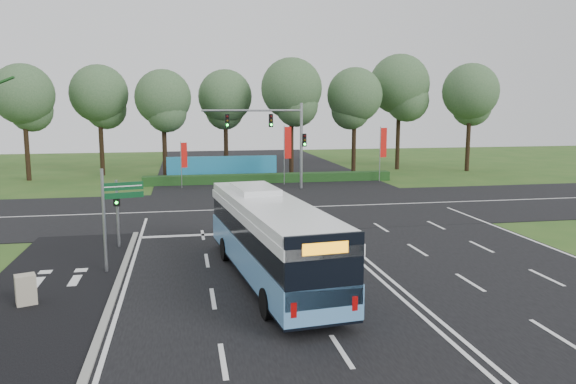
% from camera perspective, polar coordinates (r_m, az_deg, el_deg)
% --- Properties ---
extents(ground, '(120.00, 120.00, 0.00)m').
position_cam_1_polar(ground, '(26.31, 6.36, -6.30)').
color(ground, '#29501A').
rests_on(ground, ground).
extents(road_main, '(20.00, 120.00, 0.04)m').
position_cam_1_polar(road_main, '(26.31, 6.36, -6.26)').
color(road_main, black).
rests_on(road_main, ground).
extents(road_cross, '(120.00, 14.00, 0.05)m').
position_cam_1_polar(road_cross, '(37.67, 1.04, -1.59)').
color(road_cross, black).
rests_on(road_cross, ground).
extents(bike_path, '(5.00, 18.00, 0.06)m').
position_cam_1_polar(bike_path, '(22.90, -23.02, -9.22)').
color(bike_path, black).
rests_on(bike_path, ground).
extents(kerb_strip, '(0.25, 18.00, 0.12)m').
position_cam_1_polar(kerb_strip, '(22.49, -16.97, -9.14)').
color(kerb_strip, gray).
rests_on(kerb_strip, ground).
extents(city_bus, '(3.82, 12.17, 3.44)m').
position_cam_1_polar(city_bus, '(21.86, -1.80, -4.71)').
color(city_bus, '#568FC7').
rests_on(city_bus, ground).
extents(pedestrian_signal, '(0.31, 0.41, 3.31)m').
position_cam_1_polar(pedestrian_signal, '(28.08, -16.94, -1.88)').
color(pedestrian_signal, gray).
rests_on(pedestrian_signal, ground).
extents(street_sign, '(1.64, 0.49, 4.32)m').
position_cam_1_polar(street_sign, '(23.96, -17.40, -1.55)').
color(street_sign, gray).
rests_on(street_sign, ground).
extents(utility_cabinet, '(0.80, 0.74, 1.09)m').
position_cam_1_polar(utility_cabinet, '(21.55, -25.08, -9.03)').
color(utility_cabinet, '#ADA28B').
rests_on(utility_cabinet, ground).
extents(banner_flag_left, '(0.53, 0.26, 3.86)m').
position_cam_1_polar(banner_flag_left, '(46.97, -10.57, 3.45)').
color(banner_flag_left, gray).
rests_on(banner_flag_left, ground).
extents(banner_flag_mid, '(0.70, 0.34, 5.09)m').
position_cam_1_polar(banner_flag_mid, '(48.30, -0.13, 4.64)').
color(banner_flag_mid, gray).
rests_on(banner_flag_mid, ground).
extents(banner_flag_right, '(0.71, 0.24, 4.93)m').
position_cam_1_polar(banner_flag_right, '(50.96, 9.58, 4.62)').
color(banner_flag_right, gray).
rests_on(banner_flag_right, ground).
extents(traffic_light_gantry, '(8.41, 0.28, 7.00)m').
position_cam_1_polar(traffic_light_gantry, '(45.48, -0.86, 6.10)').
color(traffic_light_gantry, gray).
rests_on(traffic_light_gantry, ground).
extents(hedge, '(22.00, 1.20, 0.80)m').
position_cam_1_polar(hedge, '(49.77, -1.86, 1.41)').
color(hedge, '#153613').
rests_on(hedge, ground).
extents(blue_hoarding, '(10.00, 0.30, 2.20)m').
position_cam_1_polar(blue_hoarding, '(51.71, -6.68, 2.42)').
color(blue_hoarding, teal).
rests_on(blue_hoarding, ground).
extents(eucalyptus_row, '(48.64, 9.19, 12.11)m').
position_cam_1_polar(eucalyptus_row, '(55.92, -1.51, 10.11)').
color(eucalyptus_row, black).
rests_on(eucalyptus_row, ground).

